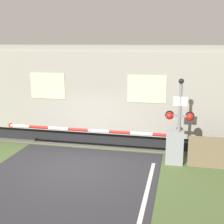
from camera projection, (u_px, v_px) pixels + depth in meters
ground_plane at (77, 169)px, 10.60m from camera, size 80.00×80.00×0.00m
track_bed at (104, 136)px, 14.18m from camera, size 36.00×3.20×0.13m
train at (62, 90)px, 14.13m from camera, size 14.62×2.98×4.09m
crossing_barrier at (157, 144)px, 11.04m from camera, size 6.71×0.44×1.21m
signal_post at (180, 117)px, 10.54m from camera, size 0.98×0.26×3.04m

